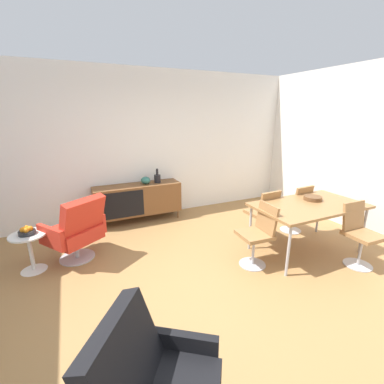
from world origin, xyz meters
TOP-DOWN VIEW (x-y plane):
  - ground_plane at (0.00, 0.00)m, footprint 8.32×8.32m
  - wall_back at (0.00, 2.60)m, footprint 6.80×0.12m
  - sideboard at (-0.25, 2.30)m, footprint 1.60×0.45m
  - vase_cobalt at (0.15, 2.30)m, footprint 0.12×0.12m
  - vase_sculptural_dark at (-0.08, 2.30)m, footprint 0.18×0.18m
  - dining_table at (1.74, 0.11)m, footprint 1.60×0.90m
  - wooden_bowl_on_table at (1.94, 0.23)m, footprint 0.26×0.26m
  - dining_chair_near_window at (0.85, 0.10)m, footprint 0.45×0.42m
  - dining_chair_front_right at (2.09, -0.45)m, footprint 0.41×0.44m
  - dining_chair_back_left at (1.39, 0.67)m, footprint 0.42×0.45m
  - dining_chair_back_right at (2.09, 0.67)m, footprint 0.42×0.45m
  - lounge_chair_red at (-1.35, 1.26)m, footprint 0.90×0.89m
  - side_table_round at (-1.93, 1.22)m, footprint 0.44×0.44m
  - fruit_bowl at (-1.93, 1.22)m, footprint 0.20×0.20m

SIDE VIEW (x-z plane):
  - ground_plane at x=0.00m, z-range 0.00..0.00m
  - side_table_round at x=-1.93m, z-range 0.06..0.58m
  - sideboard at x=-0.25m, z-range 0.08..0.80m
  - lounge_chair_red at x=-1.35m, z-range -0.01..0.94m
  - dining_chair_near_window at x=0.85m, z-range 0.04..0.90m
  - dining_chair_front_right at x=2.09m, z-range 0.04..0.90m
  - dining_chair_back_left at x=1.39m, z-range 0.04..0.90m
  - dining_chair_back_right at x=2.09m, z-range 0.04..0.90m
  - fruit_bowl at x=-1.93m, z-range 0.51..0.62m
  - dining_table at x=1.74m, z-range 0.33..1.07m
  - wooden_bowl_on_table at x=1.94m, z-range 0.74..0.80m
  - vase_sculptural_dark at x=-0.08m, z-range 0.72..0.86m
  - vase_cobalt at x=0.15m, z-range 0.67..0.94m
  - wall_back at x=0.00m, z-range 0.00..2.80m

